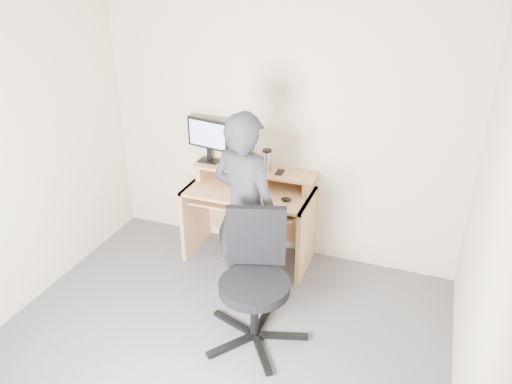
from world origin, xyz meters
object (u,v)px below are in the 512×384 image
Objects in this scene: desk at (252,205)px; office_chair at (255,274)px; monitor at (208,137)px; person at (245,210)px.

desk is 1.17m from office_chair.
monitor is 1.60m from office_chair.
person is at bearing 102.53° from office_chair.
desk is 0.73m from person.
person is (0.66, -0.71, -0.32)m from monitor.
desk is 2.64× the size of monitor.
person is (0.18, -0.63, 0.30)m from desk.
office_chair reaches higher than desk.
office_chair is at bearing -67.97° from desk.
office_chair is (0.92, -1.16, -0.60)m from monitor.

